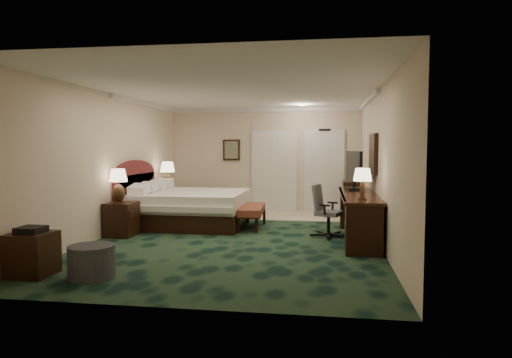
# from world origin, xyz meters

# --- Properties ---
(floor) EXTENTS (5.00, 7.50, 0.00)m
(floor) POSITION_xyz_m (0.00, 0.00, 0.00)
(floor) COLOR black
(floor) RESTS_ON ground
(ceiling) EXTENTS (5.00, 7.50, 0.00)m
(ceiling) POSITION_xyz_m (0.00, 0.00, 2.70)
(ceiling) COLOR white
(ceiling) RESTS_ON wall_back
(wall_back) EXTENTS (5.00, 0.00, 2.70)m
(wall_back) POSITION_xyz_m (0.00, 3.75, 1.35)
(wall_back) COLOR beige
(wall_back) RESTS_ON ground
(wall_front) EXTENTS (5.00, 0.00, 2.70)m
(wall_front) POSITION_xyz_m (0.00, -3.75, 1.35)
(wall_front) COLOR beige
(wall_front) RESTS_ON ground
(wall_left) EXTENTS (0.00, 7.50, 2.70)m
(wall_left) POSITION_xyz_m (-2.50, 0.00, 1.35)
(wall_left) COLOR beige
(wall_left) RESTS_ON ground
(wall_right) EXTENTS (0.00, 7.50, 2.70)m
(wall_right) POSITION_xyz_m (2.50, 0.00, 1.35)
(wall_right) COLOR beige
(wall_right) RESTS_ON ground
(crown_molding) EXTENTS (5.00, 7.50, 0.10)m
(crown_molding) POSITION_xyz_m (0.00, 0.00, 2.65)
(crown_molding) COLOR silver
(crown_molding) RESTS_ON wall_back
(tile_patch) EXTENTS (3.20, 1.70, 0.01)m
(tile_patch) POSITION_xyz_m (0.90, 2.90, 0.01)
(tile_patch) COLOR tan
(tile_patch) RESTS_ON ground
(headboard) EXTENTS (0.12, 2.00, 1.40)m
(headboard) POSITION_xyz_m (-2.44, 1.00, 0.70)
(headboard) COLOR #4D1517
(headboard) RESTS_ON ground
(entry_door) EXTENTS (1.02, 0.06, 2.18)m
(entry_door) POSITION_xyz_m (1.55, 3.72, 1.05)
(entry_door) COLOR silver
(entry_door) RESTS_ON ground
(closet_doors) EXTENTS (1.20, 0.06, 2.10)m
(closet_doors) POSITION_xyz_m (0.25, 3.71, 1.05)
(closet_doors) COLOR beige
(closet_doors) RESTS_ON ground
(wall_art) EXTENTS (0.45, 0.06, 0.55)m
(wall_art) POSITION_xyz_m (-0.90, 3.71, 1.60)
(wall_art) COLOR slate
(wall_art) RESTS_ON wall_back
(wall_mirror) EXTENTS (0.05, 0.95, 0.75)m
(wall_mirror) POSITION_xyz_m (2.46, 0.60, 1.55)
(wall_mirror) COLOR white
(wall_mirror) RESTS_ON wall_right
(bed) EXTENTS (2.27, 2.10, 0.72)m
(bed) POSITION_xyz_m (-1.27, 1.23, 0.36)
(bed) COLOR silver
(bed) RESTS_ON ground
(nightstand_near) EXTENTS (0.51, 0.58, 0.63)m
(nightstand_near) POSITION_xyz_m (-2.23, -0.16, 0.32)
(nightstand_near) COLOR black
(nightstand_near) RESTS_ON ground
(nightstand_far) EXTENTS (0.52, 0.60, 0.66)m
(nightstand_far) POSITION_xyz_m (-2.22, 2.33, 0.33)
(nightstand_far) COLOR black
(nightstand_far) RESTS_ON ground
(lamp_near) EXTENTS (0.43, 0.43, 0.64)m
(lamp_near) POSITION_xyz_m (-2.26, -0.20, 0.95)
(lamp_near) COLOR black
(lamp_near) RESTS_ON nightstand_near
(lamp_far) EXTENTS (0.37, 0.37, 0.67)m
(lamp_far) POSITION_xyz_m (-2.21, 2.37, 0.99)
(lamp_far) COLOR black
(lamp_far) RESTS_ON nightstand_far
(bed_bench) EXTENTS (0.55, 1.37, 0.45)m
(bed_bench) POSITION_xyz_m (0.08, 1.05, 0.23)
(bed_bench) COLOR maroon
(bed_bench) RESTS_ON ground
(ottoman) EXTENTS (0.75, 0.75, 0.42)m
(ottoman) POSITION_xyz_m (-1.39, -2.84, 0.21)
(ottoman) COLOR #2E2E31
(ottoman) RESTS_ON ground
(side_table) EXTENTS (0.52, 0.52, 0.56)m
(side_table) POSITION_xyz_m (-2.21, -2.85, 0.28)
(side_table) COLOR black
(side_table) RESTS_ON ground
(desk) EXTENTS (0.62, 2.89, 0.83)m
(desk) POSITION_xyz_m (2.17, 0.21, 0.42)
(desk) COLOR black
(desk) RESTS_ON ground
(tv) EXTENTS (0.28, 0.98, 0.76)m
(tv) POSITION_xyz_m (2.13, 0.87, 1.22)
(tv) COLOR black
(tv) RESTS_ON desk
(desk_lamp) EXTENTS (0.34, 0.34, 0.52)m
(desk_lamp) POSITION_xyz_m (2.16, -0.80, 1.09)
(desk_lamp) COLOR black
(desk_lamp) RESTS_ON desk
(desk_chair) EXTENTS (0.71, 0.69, 0.97)m
(desk_chair) POSITION_xyz_m (1.64, 0.33, 0.49)
(desk_chair) COLOR #545458
(desk_chair) RESTS_ON ground
(minibar) EXTENTS (0.44, 0.79, 0.84)m
(minibar) POSITION_xyz_m (2.23, 3.20, 0.42)
(minibar) COLOR black
(minibar) RESTS_ON ground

